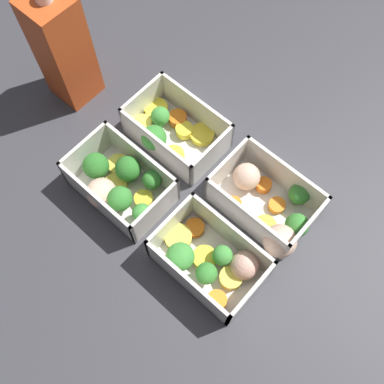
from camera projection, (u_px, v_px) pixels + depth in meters
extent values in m
plane|color=#38383D|center=(192.00, 198.00, 0.68)|extent=(4.00, 4.00, 0.00)
cube|color=silver|center=(262.00, 205.00, 0.67)|extent=(0.15, 0.10, 0.00)
cube|color=silver|center=(284.00, 176.00, 0.66)|extent=(0.15, 0.01, 0.06)
cube|color=silver|center=(245.00, 219.00, 0.63)|extent=(0.15, 0.01, 0.06)
cube|color=silver|center=(305.00, 229.00, 0.63)|extent=(0.01, 0.10, 0.06)
cube|color=silver|center=(227.00, 168.00, 0.67)|extent=(0.01, 0.10, 0.06)
cylinder|color=orange|center=(264.00, 185.00, 0.68)|extent=(0.03, 0.03, 0.01)
cylinder|color=orange|center=(234.00, 204.00, 0.67)|extent=(0.03, 0.03, 0.01)
sphere|color=beige|center=(247.00, 177.00, 0.67)|extent=(0.06, 0.06, 0.04)
cylinder|color=orange|center=(277.00, 205.00, 0.67)|extent=(0.03, 0.03, 0.01)
cylinder|color=yellow|center=(264.00, 227.00, 0.65)|extent=(0.05, 0.05, 0.01)
cylinder|color=#49883F|center=(297.00, 199.00, 0.67)|extent=(0.01, 0.01, 0.01)
sphere|color=#388433|center=(299.00, 194.00, 0.65)|extent=(0.03, 0.03, 0.03)
cylinder|color=#49883F|center=(294.00, 230.00, 0.65)|extent=(0.01, 0.01, 0.01)
sphere|color=#388433|center=(297.00, 225.00, 0.63)|extent=(0.03, 0.03, 0.03)
sphere|color=beige|center=(280.00, 241.00, 0.62)|extent=(0.07, 0.07, 0.05)
cube|color=silver|center=(177.00, 139.00, 0.72)|extent=(0.15, 0.10, 0.00)
cube|color=silver|center=(196.00, 110.00, 0.71)|extent=(0.15, 0.01, 0.06)
cube|color=silver|center=(156.00, 148.00, 0.68)|extent=(0.15, 0.01, 0.06)
cube|color=silver|center=(212.00, 156.00, 0.67)|extent=(0.01, 0.10, 0.06)
cube|color=silver|center=(143.00, 103.00, 0.71)|extent=(0.01, 0.10, 0.06)
cylinder|color=#519448|center=(161.00, 122.00, 0.72)|extent=(0.01, 0.01, 0.01)
sphere|color=#42933D|center=(160.00, 116.00, 0.70)|extent=(0.03, 0.03, 0.03)
cylinder|color=#49883F|center=(155.00, 145.00, 0.70)|extent=(0.01, 0.01, 0.01)
sphere|color=#388433|center=(154.00, 138.00, 0.68)|extent=(0.04, 0.04, 0.04)
cylinder|color=yellow|center=(174.00, 156.00, 0.70)|extent=(0.04, 0.04, 0.01)
cylinder|color=yellow|center=(184.00, 130.00, 0.72)|extent=(0.04, 0.04, 0.01)
cylinder|color=#DBC647|center=(143.00, 124.00, 0.72)|extent=(0.04, 0.04, 0.02)
cylinder|color=orange|center=(178.00, 119.00, 0.72)|extent=(0.04, 0.04, 0.02)
cylinder|color=yellow|center=(156.00, 109.00, 0.73)|extent=(0.04, 0.04, 0.01)
cylinder|color=yellow|center=(202.00, 134.00, 0.71)|extent=(0.05, 0.05, 0.01)
cube|color=silver|center=(209.00, 264.00, 0.64)|extent=(0.15, 0.10, 0.00)
cube|color=silver|center=(231.00, 235.00, 0.62)|extent=(0.15, 0.01, 0.06)
cube|color=silver|center=(187.00, 283.00, 0.60)|extent=(0.15, 0.01, 0.06)
cube|color=silver|center=(251.00, 294.00, 0.59)|extent=(0.01, 0.10, 0.06)
cube|color=silver|center=(171.00, 225.00, 0.63)|extent=(0.01, 0.10, 0.06)
cylinder|color=#DBC647|center=(231.00, 278.00, 0.62)|extent=(0.04, 0.04, 0.02)
cylinder|color=orange|center=(217.00, 300.00, 0.61)|extent=(0.04, 0.04, 0.01)
sphere|color=#D19E8C|center=(245.00, 265.00, 0.61)|extent=(0.05, 0.05, 0.04)
cylinder|color=#DBC647|center=(178.00, 237.00, 0.64)|extent=(0.04, 0.04, 0.01)
cylinder|color=#519448|center=(222.00, 259.00, 0.63)|extent=(0.01, 0.01, 0.02)
sphere|color=#42933D|center=(222.00, 255.00, 0.61)|extent=(0.03, 0.03, 0.03)
cylinder|color=#49883F|center=(206.00, 277.00, 0.62)|extent=(0.01, 0.01, 0.02)
sphere|color=#388433|center=(206.00, 273.00, 0.60)|extent=(0.03, 0.03, 0.03)
cylinder|color=orange|center=(195.00, 228.00, 0.65)|extent=(0.03, 0.03, 0.01)
cylinder|color=#519448|center=(181.00, 261.00, 0.63)|extent=(0.01, 0.01, 0.01)
sphere|color=#42933D|center=(180.00, 257.00, 0.61)|extent=(0.04, 0.04, 0.04)
cylinder|color=yellow|center=(205.00, 258.00, 0.63)|extent=(0.05, 0.05, 0.02)
cube|color=silver|center=(123.00, 190.00, 0.68)|extent=(0.15, 0.10, 0.00)
cube|color=silver|center=(142.00, 161.00, 0.67)|extent=(0.15, 0.01, 0.06)
cube|color=silver|center=(98.00, 203.00, 0.64)|extent=(0.15, 0.01, 0.06)
cube|color=silver|center=(156.00, 212.00, 0.64)|extent=(0.01, 0.10, 0.06)
cube|color=silver|center=(87.00, 153.00, 0.68)|extent=(0.01, 0.10, 0.06)
cylinder|color=#49883F|center=(122.00, 205.00, 0.66)|extent=(0.01, 0.01, 0.02)
sphere|color=#388433|center=(120.00, 199.00, 0.64)|extent=(0.04, 0.04, 0.04)
cylinder|color=#407A37|center=(130.00, 176.00, 0.68)|extent=(0.01, 0.01, 0.02)
sphere|color=#2D7228|center=(128.00, 169.00, 0.66)|extent=(0.04, 0.04, 0.04)
cylinder|color=yellow|center=(144.00, 199.00, 0.67)|extent=(0.04, 0.04, 0.01)
cylinder|color=#407A37|center=(99.00, 172.00, 0.69)|extent=(0.01, 0.01, 0.01)
sphere|color=#2D7228|center=(96.00, 166.00, 0.67)|extent=(0.04, 0.04, 0.04)
cylinder|color=#DBC647|center=(116.00, 184.00, 0.68)|extent=(0.05, 0.05, 0.01)
cylinder|color=#519448|center=(143.00, 218.00, 0.66)|extent=(0.01, 0.01, 0.01)
sphere|color=#42933D|center=(142.00, 213.00, 0.64)|extent=(0.03, 0.03, 0.03)
cylinder|color=#49883F|center=(153.00, 185.00, 0.67)|extent=(0.01, 0.01, 0.02)
sphere|color=#388433|center=(152.00, 180.00, 0.66)|extent=(0.03, 0.03, 0.03)
cylinder|color=#DBC647|center=(119.00, 166.00, 0.69)|extent=(0.04, 0.04, 0.02)
sphere|color=beige|center=(102.00, 193.00, 0.65)|extent=(0.06, 0.06, 0.04)
cube|color=#D14C1E|center=(63.00, 50.00, 0.67)|extent=(0.07, 0.07, 0.19)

